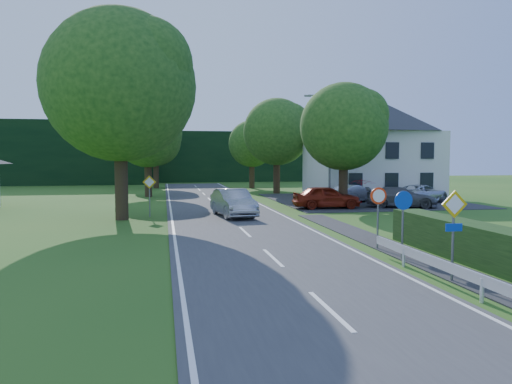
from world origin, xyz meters
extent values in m
cube|color=#3A3A3C|center=(0.00, 20.00, 0.02)|extent=(7.00, 80.00, 0.04)
cube|color=#232326|center=(12.00, 33.00, 0.02)|extent=(14.00, 16.00, 0.04)
cube|color=white|center=(-3.25, 20.00, 0.04)|extent=(0.12, 80.00, 0.01)
cube|color=white|center=(3.25, 20.00, 0.04)|extent=(0.12, 80.00, 0.01)
cube|color=black|center=(8.00, 66.00, 3.50)|extent=(30.00, 5.00, 7.00)
cube|color=silver|center=(14.00, 36.00, 2.80)|extent=(10.00, 8.00, 5.60)
pyramid|color=#232328|center=(14.00, 36.00, 7.10)|extent=(10.60, 8.40, 3.00)
cylinder|color=slate|center=(8.20, 30.00, 4.00)|extent=(0.16, 0.16, 8.00)
cylinder|color=slate|center=(7.40, 30.00, 7.90)|extent=(1.70, 0.10, 0.10)
cube|color=slate|center=(6.50, 30.00, 7.85)|extent=(0.50, 0.18, 0.12)
cylinder|color=slate|center=(4.30, 8.00, 1.20)|extent=(0.07, 0.07, 2.40)
cube|color=#E4B30C|center=(4.30, 7.97, 2.20)|extent=(0.78, 0.04, 0.78)
cube|color=white|center=(4.30, 7.97, 2.20)|extent=(0.57, 0.05, 0.57)
cube|color=#0C3DB7|center=(4.30, 7.97, 1.55)|extent=(0.50, 0.04, 0.22)
cylinder|color=slate|center=(4.30, 11.00, 1.10)|extent=(0.07, 0.07, 2.20)
cylinder|color=#0C3DB7|center=(4.30, 10.97, 2.05)|extent=(0.64, 0.04, 0.64)
cylinder|color=slate|center=(4.30, 13.00, 1.10)|extent=(0.07, 0.07, 2.20)
cylinder|color=red|center=(4.30, 12.97, 2.05)|extent=(0.64, 0.04, 0.64)
cylinder|color=white|center=(4.30, 12.95, 2.05)|extent=(0.48, 0.04, 0.48)
cylinder|color=slate|center=(-4.50, 25.00, 1.10)|extent=(0.07, 0.07, 2.20)
cube|color=#E4B30C|center=(-4.50, 24.97, 2.05)|extent=(0.78, 0.04, 0.78)
cube|color=white|center=(-4.50, 24.97, 2.05)|extent=(0.57, 0.05, 0.57)
imported|color=#A3A3A7|center=(0.30, 24.07, 0.84)|extent=(2.31, 5.03, 1.60)
imported|color=black|center=(1.08, 33.45, 0.53)|extent=(1.14, 1.99, 0.99)
imported|color=maroon|center=(7.12, 27.45, 0.81)|extent=(4.59, 2.01, 1.54)
imported|color=#B7B6BB|center=(10.42, 31.04, 0.72)|extent=(4.31, 3.32, 1.37)
imported|color=#4F4E53|center=(12.39, 27.19, 0.74)|extent=(5.17, 3.44, 1.39)
imported|color=silver|center=(15.44, 30.03, 0.73)|extent=(5.44, 4.48, 1.38)
imported|color=red|center=(10.95, 30.61, 0.95)|extent=(2.04, 2.08, 1.82)
camera|label=1|loc=(-3.69, -4.64, 3.53)|focal=35.00mm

